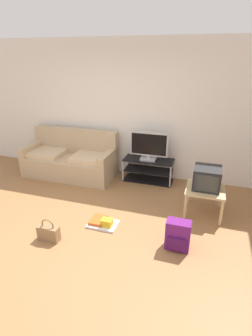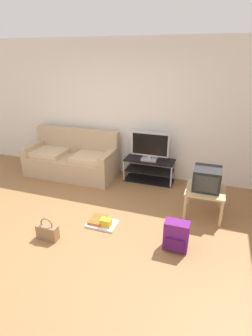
# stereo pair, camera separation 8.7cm
# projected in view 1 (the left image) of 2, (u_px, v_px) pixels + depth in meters

# --- Properties ---
(ground_plane) EXTENTS (9.00, 9.80, 0.02)m
(ground_plane) POSITION_uv_depth(u_px,v_px,m) (71.00, 237.00, 3.76)
(ground_plane) COLOR olive
(wall_back) EXTENTS (9.00, 0.10, 2.70)m
(wall_back) POSITION_uv_depth(u_px,v_px,m) (124.00, 110.00, 5.37)
(wall_back) COLOR silver
(wall_back) RESTS_ON ground_plane
(couch) EXTENTS (1.89, 0.85, 0.94)m
(couch) POSITION_uv_depth(u_px,v_px,m) (71.00, 159.00, 5.61)
(couch) COLOR tan
(couch) RESTS_ON ground_plane
(tv_stand) EXTENTS (0.99, 0.42, 0.46)m
(tv_stand) POSITION_uv_depth(u_px,v_px,m) (148.00, 170.00, 5.37)
(tv_stand) COLOR black
(tv_stand) RESTS_ON ground_plane
(flat_tv) EXTENTS (0.75, 0.22, 0.56)m
(flat_tv) POSITION_uv_depth(u_px,v_px,m) (149.00, 147.00, 5.16)
(flat_tv) COLOR #B2B2B7
(flat_tv) RESTS_ON tv_stand
(side_table) EXTENTS (0.59, 0.59, 0.45)m
(side_table) POSITION_uv_depth(u_px,v_px,m) (205.00, 192.00, 4.18)
(side_table) COLOR tan
(side_table) RESTS_ON ground_plane
(crt_tv) EXTENTS (0.41, 0.41, 0.34)m
(crt_tv) POSITION_uv_depth(u_px,v_px,m) (207.00, 178.00, 4.11)
(crt_tv) COLOR #232326
(crt_tv) RESTS_ON side_table
(backpack) EXTENTS (0.32, 0.25, 0.41)m
(backpack) POSITION_uv_depth(u_px,v_px,m) (178.00, 235.00, 3.47)
(backpack) COLOR #661E70
(backpack) RESTS_ON ground_plane
(handbag) EXTENTS (0.30, 0.12, 0.34)m
(handbag) POSITION_uv_depth(u_px,v_px,m) (49.00, 233.00, 3.66)
(handbag) COLOR olive
(handbag) RESTS_ON ground_plane
(floor_tray) EXTENTS (0.44, 0.32, 0.14)m
(floor_tray) POSITION_uv_depth(u_px,v_px,m) (103.00, 223.00, 4.01)
(floor_tray) COLOR silver
(floor_tray) RESTS_ON ground_plane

